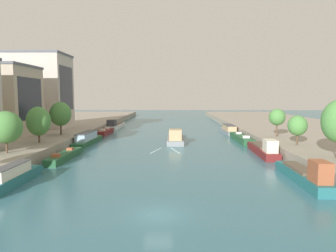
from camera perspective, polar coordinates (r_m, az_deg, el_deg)
The scene contains 21 objects.
ground_plane at distance 27.53m, azimuth -1.89°, elevation -16.50°, with size 400.00×400.00×0.00m, color #386B7A.
quay_left at distance 89.65m, azimuth -24.46°, elevation -0.87°, with size 36.00×170.00×1.94m, color gray.
quay_right at distance 88.59m, azimuth 24.77°, elevation -0.95°, with size 36.00×170.00×1.94m, color gray.
barge_midriver at distance 69.30m, azimuth 1.42°, elevation -2.15°, with size 3.84×17.58×3.30m.
wake_behind_barge at distance 57.86m, azimuth -0.41°, elevation -4.66°, with size 5.60×5.91×0.03m.
moored_boat_left_far at distance 39.73m, azimuth -27.18°, elevation -8.52°, with size 1.96×11.01×2.57m.
moored_boat_left_upstream at distance 52.80m, azimuth -18.99°, elevation -5.35°, with size 2.33×12.78×2.19m.
moored_boat_left_near at distance 68.25m, azimuth -15.05°, elevation -2.34°, with size 3.02×15.33×2.63m.
moored_boat_left_lone at distance 83.45m, azimuth -11.80°, elevation -1.11°, with size 2.46×11.40×2.44m.
moored_boat_left_end at distance 99.23m, azimuth -10.00°, elevation 0.12°, with size 3.80×16.96×3.13m.
moored_boat_right_upstream at distance 39.99m, azimuth 24.53°, elevation -8.40°, with size 2.53×13.88×3.50m.
moored_boat_right_midway at distance 56.22m, azimuth 17.66°, elevation -4.23°, with size 3.06×14.75×3.29m.
moored_boat_right_near at distance 71.93m, azimuth 13.75°, elevation -2.24°, with size 2.61×15.37×2.42m.
moored_boat_right_end at distance 86.69m, azimuth 11.47°, elevation -0.66°, with size 3.15×14.00×2.39m.
tree_left_midway at distance 50.45m, azimuth -28.44°, elevation -0.20°, with size 4.72×4.72×6.28m.
tree_left_end_of_row at distance 59.12m, azimuth -23.37°, elevation 0.83°, with size 4.25×4.25×6.58m.
tree_left_past_mid at distance 69.94m, azimuth -19.74°, elevation 2.16°, with size 4.60×4.60×7.22m.
tree_right_by_lamp at distance 56.43m, azimuth 23.37°, elevation 0.08°, with size 3.25×3.25×5.16m.
tree_right_distant at distance 66.30m, azimuth 19.99°, elevation 1.59°, with size 3.32×3.32×5.86m.
building_left_middle at distance 71.76m, azimuth -28.80°, elevation 4.21°, with size 11.99×13.25×14.94m.
building_left_tall at distance 87.42m, azimuth -23.17°, elevation 6.13°, with size 14.91×12.20×19.65m.
Camera 1 is at (1.27, -25.46, 10.39)m, focal length 32.11 mm.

